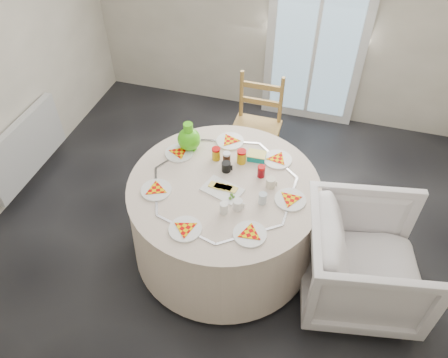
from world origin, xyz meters
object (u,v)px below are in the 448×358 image
(radiator, at_px, (26,148))
(wooden_chair, at_px, (255,130))
(table, at_px, (224,218))
(green_pitcher, at_px, (189,135))
(armchair, at_px, (365,261))

(radiator, height_order, wooden_chair, wooden_chair)
(table, height_order, green_pitcher, green_pitcher)
(wooden_chair, bearing_deg, armchair, -46.30)
(armchair, height_order, green_pitcher, green_pitcher)
(radiator, relative_size, wooden_chair, 1.03)
(radiator, distance_m, table, 2.00)
(radiator, xyz_separation_m, wooden_chair, (1.98, 0.73, 0.09))
(wooden_chair, relative_size, armchair, 1.13)
(armchair, bearing_deg, radiator, 72.05)
(radiator, distance_m, wooden_chair, 2.11)
(armchair, bearing_deg, wooden_chair, 33.10)
(armchair, relative_size, green_pitcher, 3.69)
(table, bearing_deg, wooden_chair, 89.99)
(armchair, distance_m, green_pitcher, 1.59)
(radiator, bearing_deg, green_pitcher, 0.84)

